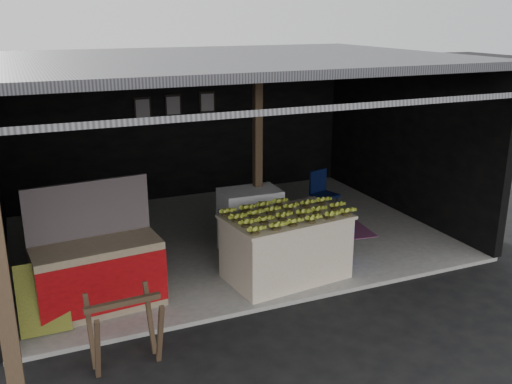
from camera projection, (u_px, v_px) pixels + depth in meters
name	position (u px, v px, depth m)	size (l,w,h in m)	color
ground	(294.00, 305.00, 7.45)	(80.00, 80.00, 0.00)	black
concrete_slab	(227.00, 237.00, 9.63)	(7.00, 5.00, 0.06)	gray
shophouse	(219.00, 112.00, 9.29)	(7.40, 7.29, 3.02)	black
banana_table	(286.00, 246.00, 7.96)	(1.78, 1.21, 0.93)	silver
banana_pile	(287.00, 209.00, 7.80)	(1.55, 0.93, 0.18)	yellow
white_crate	(250.00, 221.00, 8.86)	(0.91, 0.64, 1.00)	white
neighbor_stall	(98.00, 273.00, 7.12)	(1.60, 0.84, 1.60)	#998466
green_signboard	(43.00, 298.00, 6.59)	(0.57, 0.04, 0.85)	black
sawhorse	(124.00, 325.00, 6.00)	(0.80, 0.72, 0.79)	#4B3725
water_barrel	(342.00, 245.00, 8.53)	(0.35, 0.35, 0.51)	navy
plastic_chair	(322.00, 190.00, 10.39)	(0.51, 0.51, 0.86)	#0A143B
magenta_rug	(325.00, 231.00, 9.80)	(1.50, 1.00, 0.01)	#6C1857
picture_frames	(175.00, 105.00, 11.10)	(1.62, 0.04, 0.46)	black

